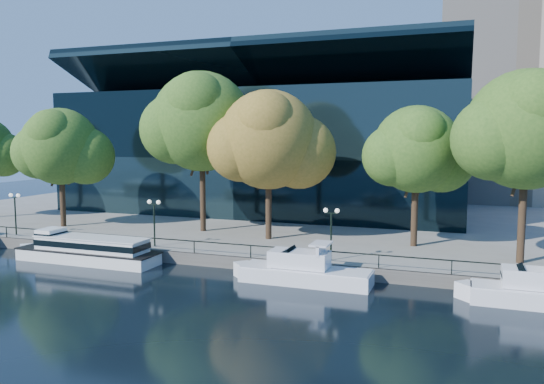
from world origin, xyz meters
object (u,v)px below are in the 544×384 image
at_px(tree_1, 61,148).
at_px(lamp_1, 154,212).
at_px(tree_3, 270,142).
at_px(lamp_0, 15,204).
at_px(cruiser_far, 533,291).
at_px(tree_2, 203,124).
at_px(lamp_2, 331,222).
at_px(tree_4, 418,151).
at_px(tour_boat, 84,249).
at_px(tree_5, 529,132).
at_px(cruiser_near, 300,270).

bearing_deg(tree_1, lamp_1, -20.71).
bearing_deg(tree_3, lamp_0, -165.07).
height_order(cruiser_far, tree_2, tree_2).
bearing_deg(tree_1, lamp_2, -10.33).
relative_size(tree_2, lamp_0, 3.95).
relative_size(tree_3, tree_4, 1.13).
height_order(tour_boat, tree_1, tree_1).
height_order(tree_5, lamp_0, tree_5).
distance_m(tree_4, lamp_2, 10.86).
relative_size(tree_2, lamp_1, 3.95).
relative_size(tour_boat, tree_1, 1.11).
bearing_deg(tree_2, cruiser_far, -22.11).
height_order(lamp_0, lamp_2, same).
height_order(tree_3, lamp_0, tree_3).
relative_size(tree_1, lamp_2, 3.09).
bearing_deg(lamp_0, tour_boat, -17.93).
xyz_separation_m(tree_2, tree_4, (20.65, -0.43, -2.52)).
bearing_deg(tree_2, lamp_1, -95.01).
xyz_separation_m(tour_boat, cruiser_near, (18.89, 0.01, -0.18)).
relative_size(cruiser_far, lamp_2, 2.25).
distance_m(cruiser_far, tree_1, 45.68).
height_order(cruiser_near, lamp_1, lamp_1).
bearing_deg(tree_2, tree_1, -170.52).
relative_size(cruiser_far, lamp_1, 2.25).
bearing_deg(tree_4, tour_boat, -156.68).
bearing_deg(tree_1, cruiser_far, -11.69).
xyz_separation_m(tree_3, tree_4, (12.98, 1.27, -0.78)).
xyz_separation_m(cruiser_near, tree_5, (15.20, 7.50, 9.84)).
relative_size(tree_2, lamp_2, 3.95).
distance_m(cruiser_near, tree_4, 15.61).
xyz_separation_m(tour_boat, tree_2, (5.31, 11.62, 10.63)).
bearing_deg(lamp_1, cruiser_far, -6.95).
xyz_separation_m(tree_5, lamp_1, (-29.49, -3.97, -6.80)).
height_order(tour_boat, tree_5, tree_5).
xyz_separation_m(tree_2, tree_5, (28.78, -4.10, -0.96)).
height_order(tree_2, lamp_0, tree_2).
bearing_deg(tree_2, tree_5, -8.11).
bearing_deg(tree_4, tree_5, -24.32).
distance_m(cruiser_far, tree_4, 16.10).
distance_m(cruiser_near, tree_2, 20.88).
bearing_deg(tree_5, tree_2, 171.89).
bearing_deg(tree_3, cruiser_far, -25.36).
height_order(tree_2, tree_3, tree_2).
bearing_deg(lamp_1, tree_2, 84.99).
xyz_separation_m(tree_1, tree_3, (22.97, 0.86, 0.72)).
xyz_separation_m(cruiser_far, tree_5, (0.10, 7.55, 9.84)).
xyz_separation_m(tree_2, lamp_0, (-16.26, -8.07, -7.76)).
bearing_deg(cruiser_far, cruiser_near, 179.82).
relative_size(tour_boat, lamp_0, 3.44).
distance_m(cruiser_near, lamp_1, 15.03).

